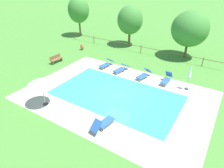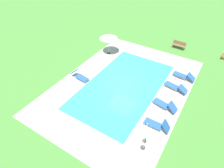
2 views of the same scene
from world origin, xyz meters
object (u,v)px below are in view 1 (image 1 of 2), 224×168
object	(u,v)px
sun_lounger_north_near_steps	(166,79)
tree_centre	(130,20)
patio_umbrella_open_foreground	(41,82)
terracotta_urn_near_fence	(82,47)
wooden_bench_lawn_side	(56,59)
patio_umbrella_closed_row_mid_west	(190,72)
tree_far_west	(190,29)
sun_lounger_south_near_corner	(144,75)
sun_lounger_north_mid	(103,123)
sun_lounger_north_end	(121,69)
sun_lounger_north_far	(106,64)
tree_west_mid	(79,10)

from	to	relation	value
sun_lounger_north_near_steps	tree_centre	xyz separation A→B (m)	(-8.07, 7.73, 3.05)
patio_umbrella_open_foreground	tree_centre	size ratio (longest dim) A/B	0.44
patio_umbrella_open_foreground	terracotta_urn_near_fence	distance (m)	12.52
wooden_bench_lawn_side	terracotta_urn_near_fence	xyz separation A→B (m)	(-0.19, 4.81, -0.05)
patio_umbrella_closed_row_mid_west	tree_far_west	world-z (taller)	tree_far_west
sun_lounger_north_near_steps	sun_lounger_south_near_corner	distance (m)	2.19
sun_lounger_north_mid	sun_lounger_north_end	bearing A→B (deg)	112.16
sun_lounger_south_near_corner	patio_umbrella_closed_row_mid_west	xyz separation A→B (m)	(4.12, 0.11, 1.35)
sun_lounger_north_far	patio_umbrella_closed_row_mid_west	world-z (taller)	patio_umbrella_closed_row_mid_west
sun_lounger_north_end	tree_centre	distance (m)	9.15
patio_umbrella_open_foreground	tree_centre	world-z (taller)	tree_centre
wooden_bench_lawn_side	terracotta_urn_near_fence	distance (m)	4.81
sun_lounger_north_end	sun_lounger_south_near_corner	xyz separation A→B (m)	(2.59, -0.02, 0.02)
sun_lounger_north_end	sun_lounger_south_near_corner	bearing A→B (deg)	-0.45
tree_centre	wooden_bench_lawn_side	bearing A→B (deg)	-112.66
tree_far_west	tree_west_mid	world-z (taller)	tree_west_mid
sun_lounger_north_near_steps	sun_lounger_north_end	distance (m)	4.77
patio_umbrella_closed_row_mid_west	tree_centre	world-z (taller)	tree_centre
sun_lounger_north_mid	terracotta_urn_near_fence	distance (m)	15.39
sun_lounger_north_end	sun_lounger_north_mid	bearing A→B (deg)	-67.84
sun_lounger_north_mid	wooden_bench_lawn_side	xyz separation A→B (m)	(-10.69, 6.09, 0.08)
patio_umbrella_closed_row_mid_west	terracotta_urn_near_fence	bearing A→B (deg)	168.92
tree_far_west	terracotta_urn_near_fence	bearing A→B (deg)	-158.71
sun_lounger_north_mid	sun_lounger_north_far	xyz separation A→B (m)	(-5.21, 8.18, -0.02)
tree_centre	tree_far_west	bearing A→B (deg)	-2.34
wooden_bench_lawn_side	sun_lounger_north_mid	bearing A→B (deg)	-29.66
sun_lounger_north_far	sun_lounger_north_end	size ratio (longest dim) A/B	0.97
sun_lounger_north_near_steps	sun_lounger_south_near_corner	world-z (taller)	sun_lounger_north_near_steps
tree_west_mid	tree_centre	world-z (taller)	tree_west_mid
sun_lounger_north_mid	sun_lounger_south_near_corner	size ratio (longest dim) A/B	0.97
tree_west_mid	sun_lounger_north_far	bearing A→B (deg)	-37.03
sun_lounger_north_far	terracotta_urn_near_fence	distance (m)	6.28
sun_lounger_north_far	sun_lounger_north_end	world-z (taller)	sun_lounger_north_far
sun_lounger_north_near_steps	wooden_bench_lawn_side	xyz separation A→B (m)	(-12.19, -2.14, 0.07)
wooden_bench_lawn_side	sun_lounger_north_end	bearing A→B (deg)	14.44
terracotta_urn_near_fence	tree_centre	world-z (taller)	tree_centre
patio_umbrella_open_foreground	patio_umbrella_closed_row_mid_west	distance (m)	12.14
tree_centre	sun_lounger_south_near_corner	bearing A→B (deg)	-53.49
sun_lounger_south_near_corner	tree_centre	xyz separation A→B (m)	(-5.90, 7.97, 3.07)
sun_lounger_south_near_corner	tree_far_west	size ratio (longest dim) A/B	0.38
sun_lounger_north_near_steps	sun_lounger_north_mid	world-z (taller)	sun_lounger_north_near_steps
sun_lounger_south_near_corner	sun_lounger_north_near_steps	bearing A→B (deg)	6.42
sun_lounger_north_far	tree_centre	distance (m)	8.47
tree_centre	tree_west_mid	bearing A→B (deg)	-179.18
tree_far_west	sun_lounger_north_mid	bearing A→B (deg)	-94.67
wooden_bench_lawn_side	tree_west_mid	distance (m)	11.34
sun_lounger_north_near_steps	tree_centre	size ratio (longest dim) A/B	0.34
terracotta_urn_near_fence	tree_centre	xyz separation A→B (m)	(4.31, 5.06, 3.03)
wooden_bench_lawn_side	tree_centre	world-z (taller)	tree_centre
sun_lounger_north_far	sun_lounger_south_near_corner	xyz separation A→B (m)	(4.54, -0.20, 0.01)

